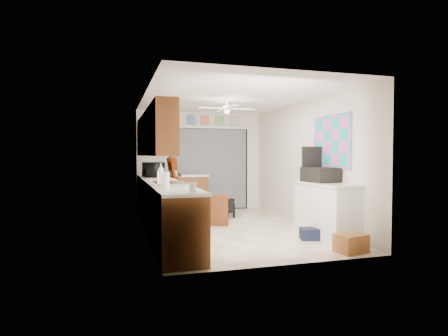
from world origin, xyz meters
TOP-DOWN VIEW (x-y plane):
  - floor at (0.00, 0.00)m, footprint 5.00×5.00m
  - ceiling at (0.00, 0.00)m, footprint 5.00×5.00m
  - wall_back at (0.00, 2.50)m, footprint 3.20×0.00m
  - wall_front at (0.00, -2.50)m, footprint 3.20×0.00m
  - wall_left at (-1.60, 0.00)m, footprint 0.00×5.00m
  - wall_right at (1.60, 0.00)m, footprint 0.00×5.00m
  - left_base_cabinets at (-1.30, 0.00)m, footprint 0.60×4.80m
  - left_countertop at (-1.29, 0.00)m, footprint 0.62×4.80m
  - upper_cabinets at (-1.44, 0.20)m, footprint 0.32×4.00m
  - sink_basin at (-1.29, -1.00)m, footprint 0.50×0.76m
  - faucet at (-1.48, -1.00)m, footprint 0.03×0.03m
  - peninsula_base at (-0.50, 2.00)m, footprint 1.00×0.60m
  - peninsula_top at (-0.50, 2.00)m, footprint 1.04×0.64m
  - back_opening_recess at (0.25, 2.47)m, footprint 2.00×0.06m
  - curtain_panel at (0.25, 2.43)m, footprint 1.90×0.03m
  - door_trim_left at (-0.77, 2.44)m, footprint 0.06×0.04m
  - door_trim_right at (1.27, 2.44)m, footprint 0.06×0.04m
  - door_trim_head at (0.25, 2.44)m, footprint 2.10×0.04m
  - header_frame_0 at (-0.60, 2.47)m, footprint 0.22×0.02m
  - header_frame_1 at (-0.25, 2.47)m, footprint 0.22×0.02m
  - header_frame_2 at (0.10, 2.47)m, footprint 0.22×0.02m
  - header_frame_3 at (0.50, 2.47)m, footprint 0.22×0.02m
  - header_frame_4 at (0.90, 2.47)m, footprint 0.22×0.02m
  - route66_sign at (-0.95, 2.47)m, footprint 0.22×0.02m
  - right_counter_base at (1.35, -1.20)m, footprint 0.50×1.40m
  - right_counter_top at (1.34, -1.20)m, footprint 0.54×1.44m
  - abstract_painting at (1.58, -1.00)m, footprint 0.03×1.15m
  - ceiling_fan at (0.00, 0.20)m, footprint 1.14×1.14m
  - microwave at (-1.32, 1.27)m, footprint 0.46×0.62m
  - soap_bottle at (-1.36, -0.34)m, footprint 0.15×0.15m
  - jar_b at (-1.19, -2.25)m, footprint 0.11×0.11m
  - paper_towel_roll at (-1.45, -1.59)m, footprint 0.13×0.13m
  - suitcase at (1.32, -1.07)m, footprint 0.50×0.63m
  - suitcase_rim at (1.32, -1.07)m, footprint 0.49×0.62m
  - suitcase_lid at (1.32, -0.78)m, footprint 0.42×0.07m
  - cardboard_box at (1.15, -2.20)m, footprint 0.47×0.39m
  - navy_crate at (1.00, -1.29)m, footprint 0.37×0.33m
  - cabinet_door_panel at (-0.19, 0.24)m, footprint 0.46×0.33m
  - man at (-0.86, 1.55)m, footprint 0.48×0.66m
  - dog at (0.42, 1.27)m, footprint 0.41×0.61m

SIDE VIEW (x-z plane):
  - floor at x=0.00m, z-range 0.00..0.00m
  - navy_crate at x=1.00m, z-range 0.00..0.19m
  - cardboard_box at x=1.15m, z-range 0.00..0.27m
  - dog at x=0.42m, z-range 0.00..0.44m
  - cabinet_door_panel at x=-0.19m, z-range 0.00..0.65m
  - left_base_cabinets at x=-1.30m, z-range 0.00..0.90m
  - peninsula_base at x=-0.50m, z-range 0.00..0.90m
  - right_counter_base at x=1.35m, z-range 0.00..0.90m
  - man at x=-0.86m, z-range 0.00..1.70m
  - left_countertop at x=-1.29m, z-range 0.90..0.94m
  - peninsula_top at x=-0.50m, z-range 0.90..0.94m
  - right_counter_top at x=1.34m, z-range 0.90..0.94m
  - sink_basin at x=-1.29m, z-range 0.92..0.98m
  - suitcase_rim at x=1.32m, z-range 0.95..0.97m
  - jar_b at x=-1.19m, z-range 0.94..1.07m
  - faucet at x=-1.48m, z-range 0.94..1.16m
  - back_opening_recess at x=0.25m, z-range 0.00..2.10m
  - door_trim_left at x=-0.77m, z-range 0.00..2.10m
  - door_trim_right at x=1.27m, z-range 0.00..2.10m
  - curtain_panel at x=0.25m, z-range 0.03..2.08m
  - paper_towel_roll at x=-1.45m, z-range 0.94..1.17m
  - suitcase at x=1.32m, z-range 0.94..1.19m
  - microwave at x=-1.32m, z-range 0.94..1.26m
  - soap_bottle at x=-1.36m, z-range 0.94..1.27m
  - wall_back at x=0.00m, z-range -0.35..2.85m
  - wall_front at x=0.00m, z-range -0.35..2.85m
  - wall_left at x=-1.60m, z-range -1.25..3.75m
  - wall_right at x=1.60m, z-range -1.25..3.75m
  - suitcase_lid at x=1.32m, z-range 1.07..1.57m
  - abstract_painting at x=1.58m, z-range 1.17..2.12m
  - upper_cabinets at x=-1.44m, z-range 1.40..2.20m
  - door_trim_head at x=0.25m, z-range 2.09..2.15m
  - header_frame_0 at x=-0.60m, z-range 2.19..2.41m
  - header_frame_1 at x=-0.25m, z-range 2.19..2.41m
  - header_frame_2 at x=0.10m, z-range 2.19..2.41m
  - header_frame_3 at x=0.50m, z-range 2.19..2.41m
  - header_frame_4 at x=0.90m, z-range 2.19..2.41m
  - route66_sign at x=-0.95m, z-range 2.17..2.43m
  - ceiling_fan at x=0.00m, z-range 2.20..2.44m
  - ceiling at x=0.00m, z-range 2.50..2.50m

